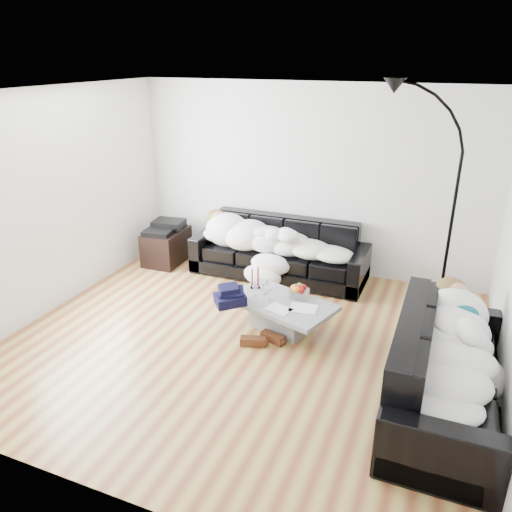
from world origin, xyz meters
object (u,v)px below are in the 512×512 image
at_px(coffee_table, 281,315).
at_px(wine_glass_b, 255,290).
at_px(sleeper_right, 451,346).
at_px(shoes, 262,339).
at_px(av_cabinet, 167,246).
at_px(fruit_bowl, 299,290).
at_px(sofa_back, 279,249).
at_px(stereo, 165,226).
at_px(sleeper_back, 278,235).
at_px(candle_right, 258,278).
at_px(sofa_right, 448,368).
at_px(wine_glass_a, 266,287).
at_px(candle_left, 252,279).
at_px(floor_lamp, 453,215).
at_px(wine_glass_c, 270,294).

height_order(coffee_table, wine_glass_b, wine_glass_b).
height_order(sleeper_right, shoes, sleeper_right).
bearing_deg(shoes, av_cabinet, 138.04).
relative_size(fruit_bowl, shoes, 0.50).
distance_m(sofa_back, stereo, 1.74).
height_order(sleeper_back, wine_glass_b, sleeper_back).
xyz_separation_m(sleeper_back, coffee_table, (0.52, -1.31, -0.45)).
distance_m(coffee_table, candle_right, 0.53).
relative_size(sofa_right, wine_glass_b, 13.68).
relative_size(coffee_table, av_cabinet, 1.63).
xyz_separation_m(coffee_table, fruit_bowl, (0.14, 0.20, 0.24)).
relative_size(sleeper_back, wine_glass_a, 11.49).
height_order(sofa_right, candle_left, sofa_right).
xyz_separation_m(wine_glass_a, candle_right, (-0.14, 0.13, 0.04)).
bearing_deg(wine_glass_a, candle_right, 139.09).
bearing_deg(av_cabinet, sleeper_back, 1.46).
xyz_separation_m(sofa_right, floor_lamp, (-0.14, 2.05, 0.75)).
height_order(sleeper_back, coffee_table, sleeper_back).
height_order(coffee_table, wine_glass_c, wine_glass_c).
relative_size(sofa_right, sleeper_back, 1.02).
bearing_deg(wine_glass_b, fruit_bowl, 21.75).
distance_m(wine_glass_b, shoes, 0.60).
height_order(sofa_back, fruit_bowl, sofa_back).
bearing_deg(av_cabinet, wine_glass_a, -30.87).
xyz_separation_m(coffee_table, candle_left, (-0.43, 0.19, 0.29)).
bearing_deg(fruit_bowl, coffee_table, -125.72).
bearing_deg(sleeper_right, wine_glass_b, 69.67).
bearing_deg(sleeper_back, sleeper_right, -42.01).
bearing_deg(sleeper_right, fruit_bowl, 59.55).
relative_size(sleeper_back, candle_left, 8.29).
bearing_deg(wine_glass_c, sleeper_right, -21.26).
height_order(wine_glass_a, floor_lamp, floor_lamp).
distance_m(coffee_table, wine_glass_a, 0.36).
bearing_deg(floor_lamp, candle_left, -171.53).
bearing_deg(wine_glass_b, av_cabinet, 148.26).
xyz_separation_m(candle_left, av_cabinet, (-1.81, 1.01, -0.22)).
relative_size(sleeper_right, fruit_bowl, 7.61).
height_order(wine_glass_b, wine_glass_c, wine_glass_c).
xyz_separation_m(wine_glass_b, stereo, (-1.93, 1.19, 0.14)).
relative_size(av_cabinet, stereo, 1.64).
height_order(coffee_table, candle_right, candle_right).
bearing_deg(candle_left, wine_glass_b, -57.43).
bearing_deg(fruit_bowl, sleeper_back, 120.77).
bearing_deg(fruit_bowl, stereo, 157.19).
relative_size(sleeper_right, wine_glass_b, 11.73).
height_order(sleeper_right, wine_glass_c, sleeper_right).
distance_m(fruit_bowl, candle_right, 0.52).
xyz_separation_m(wine_glass_a, wine_glass_c, (0.10, -0.12, -0.01)).
relative_size(wine_glass_b, av_cabinet, 0.21).
relative_size(sofa_back, candle_right, 9.09).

